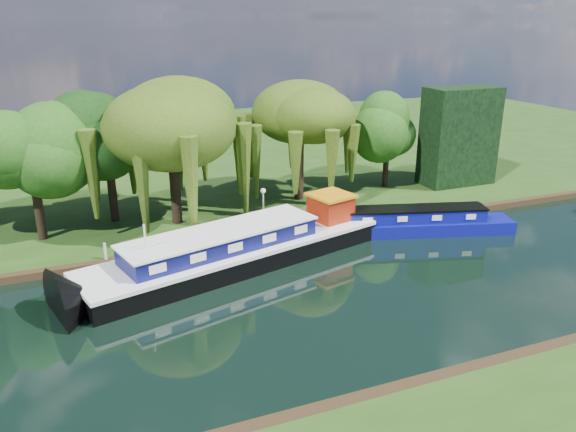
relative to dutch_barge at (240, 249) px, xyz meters
name	(u,v)px	position (x,y,z in m)	size (l,w,h in m)	color
ground	(322,299)	(2.64, -5.82, -0.97)	(120.00, 120.00, 0.00)	black
far_bank	(184,154)	(2.64, 28.18, -0.75)	(120.00, 52.00, 0.45)	#1D370F
dutch_barge	(240,249)	(0.00, 0.00, 0.00)	(19.02, 8.82, 3.92)	black
narrowboat	(415,223)	(12.47, 0.44, -0.28)	(13.36, 5.83, 1.94)	navy
red_dinghy	(154,270)	(-4.90, 1.05, -0.97)	(2.21, 3.10, 0.64)	maroon
willow_left	(171,125)	(-2.23, 7.26, 6.18)	(7.70, 7.70, 9.23)	black
willow_right	(299,123)	(7.61, 9.05, 5.34)	(6.60, 6.60, 8.04)	black
tree_far_left	(30,152)	(-10.79, 7.47, 5.08)	(5.08, 5.08, 8.18)	black
tree_far_mid	(107,140)	(-6.17, 9.23, 5.12)	(5.00, 5.00, 8.18)	black
tree_far_right	(388,131)	(15.62, 9.55, 4.12)	(4.11, 4.11, 6.72)	black
conifer_hedge	(459,136)	(21.64, 8.18, 3.48)	(6.00, 3.00, 8.00)	black
lamppost	(263,197)	(3.14, 4.68, 1.45)	(0.36, 0.36, 2.56)	silver
mooring_posts	(260,229)	(2.14, 2.58, -0.02)	(19.16, 0.16, 1.00)	silver
reeds_near	(537,336)	(9.52, -13.39, -0.42)	(33.70, 1.50, 1.10)	#184B14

